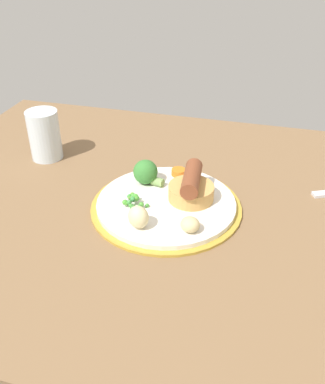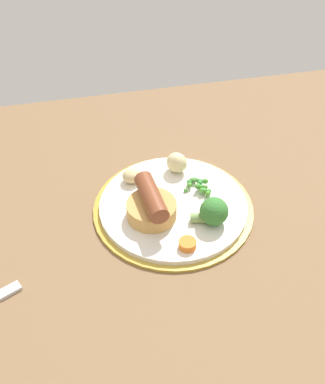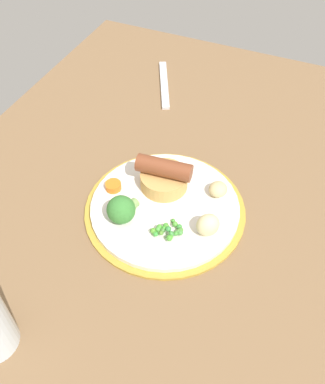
# 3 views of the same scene
# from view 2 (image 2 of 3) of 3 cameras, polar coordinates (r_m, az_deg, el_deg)

# --- Properties ---
(dining_table) EXTENTS (1.10, 0.80, 0.03)m
(dining_table) POSITION_cam_2_polar(r_m,az_deg,el_deg) (0.90, 0.55, -3.60)
(dining_table) COLOR brown
(dining_table) RESTS_ON ground
(dinner_plate) EXTENTS (0.27, 0.27, 0.01)m
(dinner_plate) POSITION_cam_2_polar(r_m,az_deg,el_deg) (0.90, 1.15, -1.69)
(dinner_plate) COLOR #B79333
(dinner_plate) RESTS_ON dining_table
(sausage_pudding) EXTENTS (0.08, 0.10, 0.06)m
(sausage_pudding) POSITION_cam_2_polar(r_m,az_deg,el_deg) (0.86, -1.22, -1.34)
(sausage_pudding) COLOR tan
(sausage_pudding) RESTS_ON dinner_plate
(pea_pile) EXTENTS (0.05, 0.05, 0.02)m
(pea_pile) POSITION_cam_2_polar(r_m,az_deg,el_deg) (0.92, 3.97, 0.72)
(pea_pile) COLOR #3A8A39
(pea_pile) RESTS_ON dinner_plate
(broccoli_floret_near) EXTENTS (0.06, 0.05, 0.05)m
(broccoli_floret_near) POSITION_cam_2_polar(r_m,az_deg,el_deg) (0.86, 5.42, -2.11)
(broccoli_floret_near) COLOR #387A33
(broccoli_floret_near) RESTS_ON dinner_plate
(potato_chunk_0) EXTENTS (0.05, 0.05, 0.04)m
(potato_chunk_0) POSITION_cam_2_polar(r_m,az_deg,el_deg) (0.95, 1.53, 3.15)
(potato_chunk_0) COLOR beige
(potato_chunk_0) RESTS_ON dinner_plate
(potato_chunk_1) EXTENTS (0.04, 0.04, 0.02)m
(potato_chunk_1) POSITION_cam_2_polar(r_m,az_deg,el_deg) (0.93, -3.32, 1.73)
(potato_chunk_1) COLOR #CCB77F
(potato_chunk_1) RESTS_ON dinner_plate
(carrot_slice_0) EXTENTS (0.04, 0.04, 0.01)m
(carrot_slice_0) POSITION_cam_2_polar(r_m,az_deg,el_deg) (0.83, 2.69, -5.58)
(carrot_slice_0) COLOR orange
(carrot_slice_0) RESTS_ON dinner_plate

